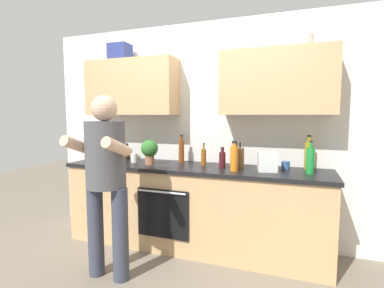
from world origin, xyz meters
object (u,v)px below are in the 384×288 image
(cup_coffee, at_px, (134,158))
(grocery_bag_produce, at_px, (267,161))
(bottle_soy, at_px, (127,153))
(cup_tea, at_px, (286,166))
(person_standing, at_px, (106,172))
(knife_block, at_px, (238,158))
(potted_herb, at_px, (150,150))
(bottle_oil, at_px, (308,155))
(bottle_syrup, at_px, (204,157))
(bottle_soda, at_px, (310,160))
(bottle_water, at_px, (122,151))
(bottle_vinegar, at_px, (181,150))
(mixing_bowl, at_px, (104,157))
(bottle_juice, at_px, (234,158))
(bottle_wine, at_px, (222,159))

(cup_coffee, height_order, grocery_bag_produce, grocery_bag_produce)
(bottle_soy, bearing_deg, cup_tea, -0.84)
(person_standing, distance_m, knife_block, 1.31)
(potted_herb, bearing_deg, bottle_oil, 9.46)
(bottle_syrup, xyz_separation_m, potted_herb, (-0.59, -0.13, 0.07))
(bottle_soy, bearing_deg, bottle_syrup, -4.79)
(bottle_soy, xyz_separation_m, knife_block, (1.40, -0.13, 0.02))
(cup_coffee, distance_m, knife_block, 1.21)
(person_standing, height_order, bottle_soda, person_standing)
(potted_herb, bearing_deg, bottle_syrup, 12.83)
(bottle_water, xyz_separation_m, bottle_vinegar, (0.82, -0.02, 0.05))
(person_standing, xyz_separation_m, bottle_soda, (1.67, 0.82, 0.08))
(bottle_vinegar, bearing_deg, grocery_bag_produce, -10.81)
(knife_block, bearing_deg, person_standing, -138.92)
(person_standing, height_order, bottle_oil, person_standing)
(cup_tea, relative_size, knife_block, 0.31)
(bottle_soy, relative_size, mixing_bowl, 0.77)
(bottle_vinegar, distance_m, cup_tea, 1.15)
(bottle_juice, xyz_separation_m, cup_coffee, (-1.20, 0.12, -0.08))
(mixing_bowl, bearing_deg, cup_tea, 3.51)
(bottle_soy, bearing_deg, bottle_oil, 1.54)
(bottle_vinegar, bearing_deg, mixing_bowl, -169.73)
(bottle_oil, distance_m, cup_coffee, 1.90)
(bottle_water, xyz_separation_m, mixing_bowl, (-0.12, -0.19, -0.05))
(bottle_water, height_order, bottle_syrup, same)
(bottle_soda, xyz_separation_m, grocery_bag_produce, (-0.39, -0.00, -0.03))
(grocery_bag_produce, bearing_deg, potted_herb, -177.92)
(cup_tea, height_order, grocery_bag_produce, grocery_bag_produce)
(bottle_soda, relative_size, bottle_syrup, 1.26)
(bottle_soy, distance_m, mixing_bowl, 0.28)
(cup_tea, bearing_deg, bottle_oil, 21.26)
(bottle_soda, bearing_deg, bottle_juice, -171.08)
(bottle_oil, xyz_separation_m, mixing_bowl, (-2.30, -0.21, -0.11))
(bottle_soy, height_order, mixing_bowl, bottle_soy)
(bottle_soy, relative_size, bottle_oil, 0.58)
(person_standing, relative_size, mixing_bowl, 6.13)
(cup_tea, bearing_deg, bottle_wine, -167.38)
(bottle_soy, distance_m, cup_coffee, 0.25)
(bottle_juice, relative_size, knife_block, 1.10)
(person_standing, distance_m, cup_coffee, 0.86)
(bottle_water, distance_m, bottle_oil, 2.18)
(person_standing, xyz_separation_m, bottle_soy, (-0.41, 0.99, 0.03))
(bottle_soy, relative_size, bottle_wine, 0.92)
(bottle_juice, relative_size, bottle_syrup, 1.21)
(bottle_wine, bearing_deg, bottle_syrup, 160.33)
(bottle_soda, bearing_deg, bottle_soy, 175.35)
(person_standing, bearing_deg, bottle_syrup, 56.37)
(bottle_water, bearing_deg, mixing_bowl, -122.70)
(cup_coffee, bearing_deg, cup_tea, 4.39)
(bottle_soda, distance_m, mixing_bowl, 2.31)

